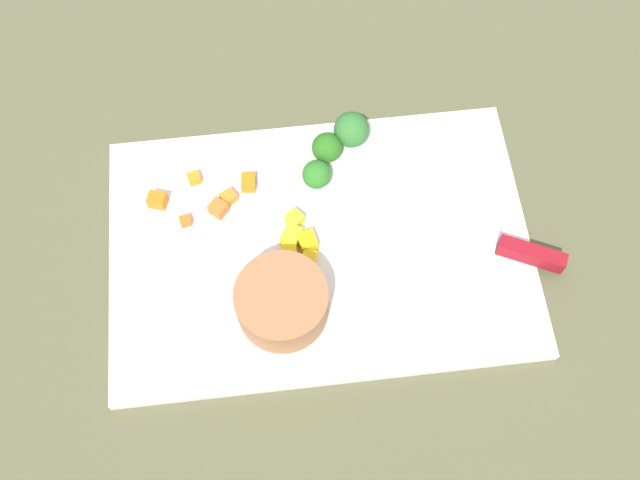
{
  "coord_description": "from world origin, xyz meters",
  "views": [
    {
      "loc": [
        -0.04,
        -0.33,
        0.76
      ],
      "look_at": [
        0.0,
        0.0,
        0.02
      ],
      "focal_mm": 40.84,
      "sensor_mm": 36.0,
      "label": 1
    }
  ],
  "objects": [
    {
      "name": "ground_plane",
      "position": [
        0.0,
        0.0,
        0.0
      ],
      "size": [
        4.0,
        4.0,
        0.0
      ],
      "primitive_type": "plane",
      "color": "brown"
    },
    {
      "name": "cutting_board",
      "position": [
        0.0,
        0.0,
        0.01
      ],
      "size": [
        0.47,
        0.32,
        0.01
      ],
      "primitive_type": "cube",
      "color": "white",
      "rests_on": "ground_plane"
    },
    {
      "name": "prep_bowl",
      "position": [
        -0.05,
        -0.07,
        0.04
      ],
      "size": [
        0.1,
        0.1,
        0.05
      ],
      "primitive_type": "cylinder",
      "color": "#9A6740",
      "rests_on": "cutting_board"
    },
    {
      "name": "chef_knife",
      "position": [
        0.16,
        -0.01,
        0.02
      ],
      "size": [
        0.34,
        0.17,
        0.02
      ],
      "rotation": [
        0.0,
        0.0,
        2.69
      ],
      "color": "silver",
      "rests_on": "cutting_board"
    },
    {
      "name": "carrot_dice_0",
      "position": [
        -0.11,
        0.05,
        0.02
      ],
      "size": [
        0.02,
        0.02,
        0.02
      ],
      "primitive_type": "cube",
      "rotation": [
        0.0,
        0.0,
        0.86
      ],
      "color": "orange",
      "rests_on": "cutting_board"
    },
    {
      "name": "carrot_dice_1",
      "position": [
        -0.07,
        0.08,
        0.02
      ],
      "size": [
        0.02,
        0.02,
        0.02
      ],
      "primitive_type": "cube",
      "rotation": [
        0.0,
        0.0,
        1.46
      ],
      "color": "orange",
      "rests_on": "cutting_board"
    },
    {
      "name": "carrot_dice_2",
      "position": [
        -0.15,
        0.04,
        0.02
      ],
      "size": [
        0.01,
        0.01,
        0.01
      ],
      "primitive_type": "cube",
      "rotation": [
        0.0,
        0.0,
        0.22
      ],
      "color": "orange",
      "rests_on": "cutting_board"
    },
    {
      "name": "carrot_dice_3",
      "position": [
        -0.14,
        0.1,
        0.02
      ],
      "size": [
        0.02,
        0.02,
        0.01
      ],
      "primitive_type": "cube",
      "rotation": [
        0.0,
        0.0,
        1.84
      ],
      "color": "orange",
      "rests_on": "cutting_board"
    },
    {
      "name": "carrot_dice_4",
      "position": [
        -0.18,
        0.07,
        0.02
      ],
      "size": [
        0.02,
        0.02,
        0.02
      ],
      "primitive_type": "cube",
      "rotation": [
        0.0,
        0.0,
        1.26
      ],
      "color": "orange",
      "rests_on": "cutting_board"
    },
    {
      "name": "carrot_dice_5",
      "position": [
        -0.1,
        0.07,
        0.02
      ],
      "size": [
        0.02,
        0.02,
        0.01
      ],
      "primitive_type": "cube",
      "rotation": [
        0.0,
        0.0,
        0.55
      ],
      "color": "orange",
      "rests_on": "cutting_board"
    },
    {
      "name": "pepper_dice_0",
      "position": [
        -0.02,
        -0.02,
        0.02
      ],
      "size": [
        0.02,
        0.02,
        0.02
      ],
      "primitive_type": "cube",
      "rotation": [
        0.0,
        0.0,
        1.15
      ],
      "color": "yellow",
      "rests_on": "cutting_board"
    },
    {
      "name": "pepper_dice_1",
      "position": [
        -0.03,
        0.01,
        0.02
      ],
      "size": [
        0.03,
        0.03,
        0.02
      ],
      "primitive_type": "cube",
      "rotation": [
        0.0,
        0.0,
        2.62
      ],
      "color": "yellow",
      "rests_on": "cutting_board"
    },
    {
      "name": "pepper_dice_2",
      "position": [
        -0.04,
        -0.01,
        0.02
      ],
      "size": [
        0.02,
        0.02,
        0.02
      ],
      "primitive_type": "cube",
      "rotation": [
        0.0,
        0.0,
        3.11
      ],
      "color": "yellow",
      "rests_on": "cutting_board"
    },
    {
      "name": "pepper_dice_3",
      "position": [
        -0.01,
        -0.0,
        0.02
      ],
      "size": [
        0.02,
        0.02,
        0.02
      ],
      "primitive_type": "cube",
      "rotation": [
        0.0,
        0.0,
        1.79
      ],
      "color": "yellow",
      "rests_on": "cutting_board"
    },
    {
      "name": "pepper_dice_4",
      "position": [
        -0.03,
        0.03,
        0.02
      ],
      "size": [
        0.02,
        0.02,
        0.02
      ],
      "primitive_type": "cube",
      "rotation": [
        0.0,
        0.0,
        0.71
      ],
      "color": "yellow",
      "rests_on": "cutting_board"
    },
    {
      "name": "broccoli_floret_0",
      "position": [
        0.05,
        0.13,
        0.04
      ],
      "size": [
        0.04,
        0.04,
        0.05
      ],
      "color": "#97BF67",
      "rests_on": "cutting_board"
    },
    {
      "name": "broccoli_floret_1",
      "position": [
        0.01,
        0.08,
        0.03
      ],
      "size": [
        0.03,
        0.03,
        0.04
      ],
      "color": "#85B25C",
      "rests_on": "cutting_board"
    },
    {
      "name": "broccoli_floret_2",
      "position": [
        0.02,
        0.11,
        0.03
      ],
      "size": [
        0.04,
        0.04,
        0.04
      ],
      "color": "#83B458",
      "rests_on": "cutting_board"
    }
  ]
}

